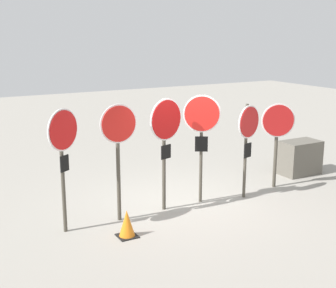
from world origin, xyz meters
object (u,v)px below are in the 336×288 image
object	(u,v)px
stop_sign_4	(248,132)
stop_sign_0	(63,145)
storage_crate	(300,157)
stop_sign_2	(166,132)
stop_sign_5	(277,129)
stop_sign_3	(202,125)
traffic_cone_0	(127,224)
stop_sign_1	(118,139)

from	to	relation	value
stop_sign_4	stop_sign_0	bearing A→B (deg)	161.65
stop_sign_0	storage_crate	size ratio (longest dim) A/B	2.24
stop_sign_0	stop_sign_2	bearing A→B (deg)	-29.57
stop_sign_2	stop_sign_5	distance (m)	3.04
stop_sign_3	stop_sign_4	world-z (taller)	stop_sign_3
stop_sign_5	traffic_cone_0	size ratio (longest dim) A/B	4.02
stop_sign_1	stop_sign_3	size ratio (longest dim) A/B	0.98
stop_sign_1	stop_sign_3	xyz separation A→B (m)	(1.97, 0.09, 0.06)
stop_sign_0	stop_sign_2	size ratio (longest dim) A/B	0.99
stop_sign_5	traffic_cone_0	world-z (taller)	stop_sign_5
stop_sign_1	stop_sign_2	bearing A→B (deg)	2.49
stop_sign_1	stop_sign_2	world-z (taller)	stop_sign_2
stop_sign_3	stop_sign_5	distance (m)	2.16
stop_sign_4	stop_sign_2	bearing A→B (deg)	157.04
stop_sign_2	stop_sign_0	bearing A→B (deg)	166.39
stop_sign_1	traffic_cone_0	xyz separation A→B (m)	(-0.19, -0.76, -1.44)
stop_sign_0	stop_sign_4	xyz separation A→B (m)	(4.12, -0.14, -0.16)
traffic_cone_0	stop_sign_3	bearing A→B (deg)	21.43
stop_sign_1	stop_sign_4	world-z (taller)	stop_sign_1
stop_sign_1	traffic_cone_0	world-z (taller)	stop_sign_1
stop_sign_0	stop_sign_4	world-z (taller)	stop_sign_0
stop_sign_5	stop_sign_2	bearing A→B (deg)	-154.39
traffic_cone_0	storage_crate	bearing A→B (deg)	13.84
stop_sign_2	storage_crate	distance (m)	4.57
stop_sign_2	traffic_cone_0	xyz separation A→B (m)	(-1.27, -0.83, -1.45)
stop_sign_1	stop_sign_5	world-z (taller)	stop_sign_1
stop_sign_3	storage_crate	bearing A→B (deg)	39.95
stop_sign_4	storage_crate	distance (m)	2.75
stop_sign_5	stop_sign_0	bearing A→B (deg)	-153.50
stop_sign_0	traffic_cone_0	world-z (taller)	stop_sign_0
stop_sign_5	storage_crate	bearing A→B (deg)	47.98
stop_sign_5	storage_crate	distance (m)	1.76
stop_sign_1	storage_crate	xyz separation A→B (m)	(5.44, 0.63, -1.24)
stop_sign_0	stop_sign_5	xyz separation A→B (m)	(5.19, 0.09, -0.25)
stop_sign_3	storage_crate	distance (m)	3.75
stop_sign_2	traffic_cone_0	world-z (taller)	stop_sign_2
stop_sign_1	stop_sign_4	size ratio (longest dim) A/B	1.10
stop_sign_2	stop_sign_3	world-z (taller)	stop_sign_3
stop_sign_0	stop_sign_5	distance (m)	5.20
storage_crate	stop_sign_0	bearing A→B (deg)	-174.36
stop_sign_3	stop_sign_2	bearing A→B (deg)	-147.60
stop_sign_2	stop_sign_5	bearing A→B (deg)	-15.76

